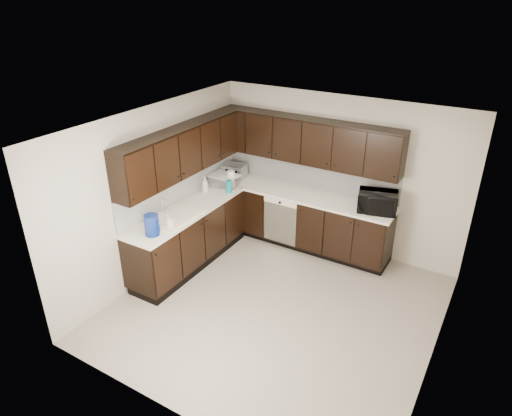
% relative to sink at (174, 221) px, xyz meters
% --- Properties ---
extents(floor, '(4.00, 4.00, 0.00)m').
position_rel_sink_xyz_m(floor, '(1.68, 0.01, -0.88)').
color(floor, '#9E9282').
rests_on(floor, ground).
extents(ceiling, '(4.00, 4.00, 0.00)m').
position_rel_sink_xyz_m(ceiling, '(1.68, 0.01, 1.62)').
color(ceiling, white).
rests_on(ceiling, wall_back).
extents(wall_back, '(4.00, 0.02, 2.50)m').
position_rel_sink_xyz_m(wall_back, '(1.68, 2.01, 0.37)').
color(wall_back, '#BFB5A3').
rests_on(wall_back, floor).
extents(wall_left, '(0.02, 4.00, 2.50)m').
position_rel_sink_xyz_m(wall_left, '(-0.32, 0.01, 0.37)').
color(wall_left, '#BFB5A3').
rests_on(wall_left, floor).
extents(wall_right, '(0.02, 4.00, 2.50)m').
position_rel_sink_xyz_m(wall_right, '(3.68, 0.01, 0.37)').
color(wall_right, '#BFB5A3').
rests_on(wall_right, floor).
extents(wall_front, '(4.00, 0.02, 2.50)m').
position_rel_sink_xyz_m(wall_front, '(1.68, -1.99, 0.37)').
color(wall_front, '#BFB5A3').
rests_on(wall_front, floor).
extents(lower_cabinets, '(3.00, 2.80, 0.90)m').
position_rel_sink_xyz_m(lower_cabinets, '(0.67, 1.12, -0.47)').
color(lower_cabinets, black).
rests_on(lower_cabinets, floor).
extents(countertop, '(3.03, 2.83, 0.04)m').
position_rel_sink_xyz_m(countertop, '(0.67, 1.12, 0.04)').
color(countertop, white).
rests_on(countertop, lower_cabinets).
extents(backsplash, '(3.00, 2.80, 0.48)m').
position_rel_sink_xyz_m(backsplash, '(0.46, 1.33, 0.30)').
color(backsplash, silver).
rests_on(backsplash, countertop).
extents(upper_cabinets, '(3.00, 2.80, 0.70)m').
position_rel_sink_xyz_m(upper_cabinets, '(0.58, 1.22, 0.89)').
color(upper_cabinets, black).
rests_on(upper_cabinets, wall_back).
extents(dishwasher, '(0.58, 0.04, 0.78)m').
position_rel_sink_xyz_m(dishwasher, '(0.98, 1.42, -0.33)').
color(dishwasher, '#F2E4C6').
rests_on(dishwasher, lower_cabinets).
extents(sink, '(0.54, 0.82, 0.42)m').
position_rel_sink_xyz_m(sink, '(0.00, 0.00, 0.00)').
color(sink, '#F2E4C6').
rests_on(sink, countertop).
extents(microwave, '(0.63, 0.51, 0.31)m').
position_rel_sink_xyz_m(microwave, '(2.43, 1.68, 0.21)').
color(microwave, black).
rests_on(microwave, countertop).
extents(soap_bottle_a, '(0.11, 0.11, 0.19)m').
position_rel_sink_xyz_m(soap_bottle_a, '(0.13, -0.24, 0.15)').
color(soap_bottle_a, gray).
rests_on(soap_bottle_a, countertop).
extents(soap_bottle_b, '(0.13, 0.13, 0.27)m').
position_rel_sink_xyz_m(soap_bottle_b, '(-0.14, 0.96, 0.19)').
color(soap_bottle_b, gray).
rests_on(soap_bottle_b, countertop).
extents(toaster_oven, '(0.43, 0.34, 0.24)m').
position_rel_sink_xyz_m(toaster_oven, '(-0.07, 1.69, 0.18)').
color(toaster_oven, '#AAAAAC').
rests_on(toaster_oven, countertop).
extents(storage_bin, '(0.52, 0.44, 0.17)m').
position_rel_sink_xyz_m(storage_bin, '(-0.03, 1.33, 0.15)').
color(storage_bin, silver).
rests_on(storage_bin, countertop).
extents(blue_pitcher, '(0.23, 0.23, 0.29)m').
position_rel_sink_xyz_m(blue_pitcher, '(0.09, -0.53, 0.20)').
color(blue_pitcher, navy).
rests_on(blue_pitcher, countertop).
extents(teal_tumbler, '(0.11, 0.11, 0.21)m').
position_rel_sink_xyz_m(teal_tumbler, '(0.20, 1.13, 0.16)').
color(teal_tumbler, '#0C8184').
rests_on(teal_tumbler, countertop).
extents(paper_towel_roll, '(0.14, 0.14, 0.27)m').
position_rel_sink_xyz_m(paper_towel_roll, '(0.09, 1.36, 0.19)').
color(paper_towel_roll, white).
rests_on(paper_towel_roll, countertop).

